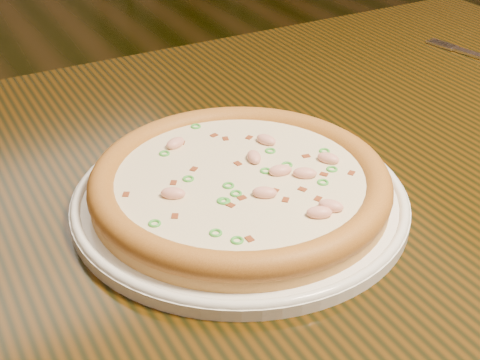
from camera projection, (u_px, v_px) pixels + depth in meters
name	position (u px, v px, depth m)	size (l,w,h in m)	color
ground	(268.00, 271.00, 1.77)	(9.00, 9.00, 0.00)	black
hero_table	(306.00, 225.00, 0.83)	(1.20, 0.80, 0.75)	black
plate	(240.00, 198.00, 0.68)	(0.34, 0.34, 0.02)	white
pizza	(240.00, 182.00, 0.67)	(0.31, 0.31, 0.03)	#BB9345
fork	(480.00, 56.00, 1.03)	(0.05, 0.17, 0.00)	silver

